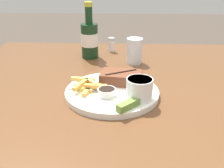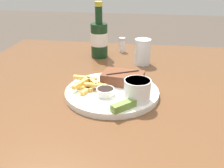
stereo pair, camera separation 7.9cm
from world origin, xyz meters
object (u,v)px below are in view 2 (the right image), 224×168
steak_portion (123,78)px  dipping_sauce_cup (105,92)px  fork_utensil (88,88)px  drinking_glass (143,52)px  beer_bottle (99,38)px  salt_shaker (122,45)px  dinner_plate (112,93)px  coleslaw_cup (137,89)px  pickle_spear (124,105)px

steak_portion → dipping_sauce_cup: (-0.04, -0.10, -0.01)m
fork_utensil → drinking_glass: 0.34m
beer_bottle → steak_portion: bearing=-65.6°
drinking_glass → salt_shaker: 0.18m
fork_utensil → drinking_glass: drinking_glass is taller
dipping_sauce_cup → fork_utensil: (-0.06, 0.04, -0.01)m
dinner_plate → dipping_sauce_cup: size_ratio=5.31×
beer_bottle → drinking_glass: beer_bottle is taller
dinner_plate → salt_shaker: salt_shaker is taller
coleslaw_cup → drinking_glass: drinking_glass is taller
beer_bottle → salt_shaker: size_ratio=3.58×
pickle_spear → fork_utensil: (-0.12, 0.11, -0.01)m
dipping_sauce_cup → drinking_glass: bearing=74.5°
steak_portion → drinking_glass: (0.05, 0.24, 0.02)m
dipping_sauce_cup → steak_portion: bearing=67.2°
dipping_sauce_cup → dinner_plate: bearing=70.5°
salt_shaker → dinner_plate: bearing=-87.3°
dinner_plate → salt_shaker: bearing=92.7°
fork_utensil → drinking_glass: bearing=61.6°
coleslaw_cup → beer_bottle: bearing=114.7°
dipping_sauce_cup → beer_bottle: beer_bottle is taller
dinner_plate → steak_portion: (0.03, 0.06, 0.03)m
fork_utensil → dinner_plate: bearing=0.0°
dinner_plate → salt_shaker: (-0.02, 0.44, 0.02)m
dipping_sauce_cup → salt_shaker: size_ratio=0.83×
pickle_spear → salt_shaker: 0.56m
fork_utensil → salt_shaker: salt_shaker is taller
dipping_sauce_cup → pickle_spear: size_ratio=0.76×
pickle_spear → drinking_glass: bearing=85.8°
drinking_glass → salt_shaker: drinking_glass is taller
coleslaw_cup → pickle_spear: bearing=-119.0°
coleslaw_cup → pickle_spear: 0.07m
pickle_spear → fork_utensil: size_ratio=0.53×
dinner_plate → fork_utensil: 0.08m
drinking_glass → fork_utensil: bearing=-117.5°
pickle_spear → dinner_plate: bearing=114.6°
dipping_sauce_cup → beer_bottle: 0.41m
coleslaw_cup → drinking_glass: bearing=90.2°
pickle_spear → beer_bottle: bearing=108.8°
dinner_plate → pickle_spear: (0.05, -0.11, 0.02)m
steak_portion → coleslaw_cup: coleslaw_cup is taller
fork_utensil → beer_bottle: beer_bottle is taller
fork_utensil → beer_bottle: size_ratio=0.58×
steak_portion → salt_shaker: size_ratio=2.15×
pickle_spear → dipping_sauce_cup: bearing=132.4°
drinking_glass → salt_shaker: size_ratio=1.57×
steak_portion → beer_bottle: 0.33m
fork_utensil → drinking_glass: (0.15, 0.30, 0.03)m
salt_shaker → pickle_spear: bearing=-82.7°
steak_portion → fork_utensil: (-0.10, -0.06, -0.02)m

